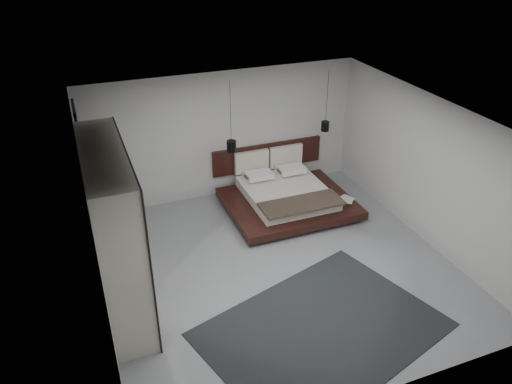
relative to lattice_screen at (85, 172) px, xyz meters
name	(u,v)px	position (x,y,z in m)	size (l,w,h in m)	color
floor	(278,266)	(2.95, -2.45, -1.30)	(6.00, 6.00, 0.00)	gray
ceiling	(282,120)	(2.95, -2.45, 1.50)	(6.00, 6.00, 0.00)	white
wall_back	(224,135)	(2.95, 0.55, 0.10)	(6.00, 6.00, 0.00)	#B9B9B7
wall_front	(381,316)	(2.95, -5.45, 0.10)	(6.00, 6.00, 0.00)	#B9B9B7
wall_left	(94,235)	(-0.05, -2.45, 0.10)	(6.00, 6.00, 0.00)	#B9B9B7
wall_right	(427,170)	(5.95, -2.45, 0.10)	(6.00, 6.00, 0.00)	#B9B9B7
lattice_screen	(85,172)	(0.00, 0.00, 0.00)	(0.05, 0.90, 2.60)	black
bed	(286,195)	(3.96, -0.54, -1.02)	(2.61, 2.32, 1.05)	black
book_lower	(344,200)	(5.03, -1.17, -1.04)	(0.21, 0.29, 0.03)	#99724C
book_upper	(344,200)	(5.01, -1.19, -1.02)	(0.19, 0.26, 0.02)	#99724C
pendant_left	(231,146)	(2.88, -0.14, 0.13)	(0.19, 0.19, 1.49)	black
pendant_right	(325,126)	(5.03, -0.14, 0.27)	(0.17, 0.17, 1.35)	black
wardrobe	(115,232)	(0.25, -2.37, 0.04)	(0.64, 2.72, 2.67)	beige
rug	(322,329)	(2.95, -4.15, -1.29)	(3.49, 2.49, 0.01)	black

